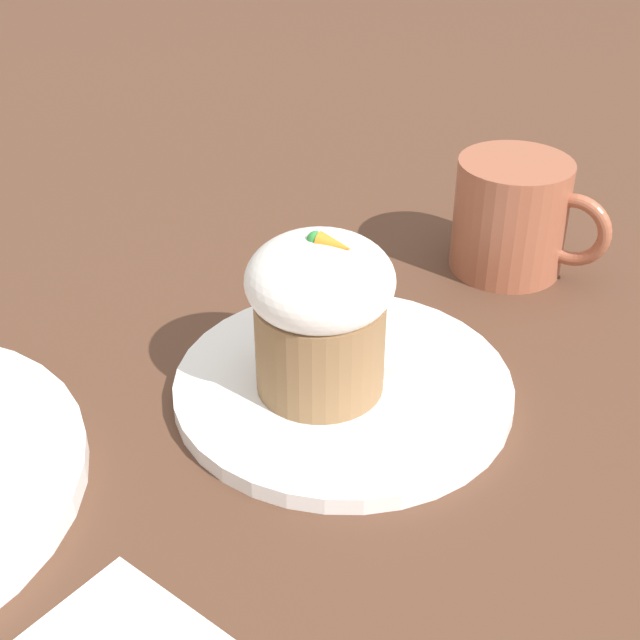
% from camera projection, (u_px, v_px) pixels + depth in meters
% --- Properties ---
extents(ground_plane, '(4.00, 4.00, 0.00)m').
position_uv_depth(ground_plane, '(343.00, 393.00, 0.57)').
color(ground_plane, '#513323').
extents(dessert_plate, '(0.21, 0.21, 0.01)m').
position_uv_depth(dessert_plate, '(343.00, 386.00, 0.56)').
color(dessert_plate, white).
rests_on(dessert_plate, ground_plane).
extents(carrot_cake, '(0.09, 0.09, 0.11)m').
position_uv_depth(carrot_cake, '(320.00, 311.00, 0.53)').
color(carrot_cake, olive).
rests_on(carrot_cake, dessert_plate).
extents(spoon, '(0.09, 0.13, 0.01)m').
position_uv_depth(spoon, '(345.00, 387.00, 0.55)').
color(spoon, '#B7B7BC').
rests_on(spoon, dessert_plate).
extents(coffee_cup, '(0.12, 0.09, 0.09)m').
position_uv_depth(coffee_cup, '(513.00, 217.00, 0.68)').
color(coffee_cup, '#9E563D').
rests_on(coffee_cup, ground_plane).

